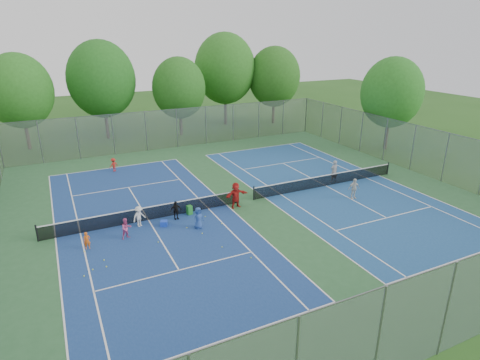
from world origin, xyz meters
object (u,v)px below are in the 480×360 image
(ball_crate, at_px, (164,223))
(ball_hopper, at_px, (189,210))
(net_left, at_px, (148,214))
(instructor, at_px, (334,171))
(net_right, at_px, (326,181))

(ball_crate, distance_m, ball_hopper, 2.18)
(net_left, xyz_separation_m, ball_crate, (0.68, -1.20, -0.28))
(net_left, height_order, ball_crate, net_left)
(net_left, bearing_deg, ball_crate, -60.50)
(net_left, xyz_separation_m, instructor, (15.08, 0.50, 0.45))
(ball_hopper, height_order, instructor, instructor)
(net_right, distance_m, ball_hopper, 11.34)
(net_right, distance_m, instructor, 1.28)
(ball_hopper, bearing_deg, instructor, 3.70)
(ball_crate, relative_size, ball_hopper, 0.64)
(ball_crate, bearing_deg, net_right, 5.16)
(net_right, relative_size, ball_crate, 32.01)
(net_left, bearing_deg, net_right, 0.00)
(net_right, xyz_separation_m, instructor, (1.08, 0.50, 0.45))
(net_right, bearing_deg, ball_hopper, -178.45)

